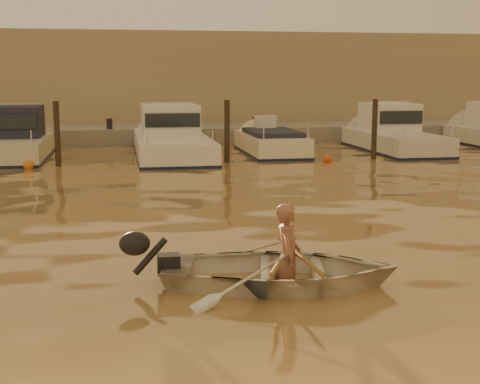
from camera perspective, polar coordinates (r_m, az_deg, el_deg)
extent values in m
plane|color=olive|center=(8.68, 15.00, -8.90)|extent=(160.00, 160.00, 0.00)
imported|color=silver|center=(8.91, 3.44, -6.72)|extent=(3.52, 2.83, 0.65)
imported|color=#925E49|center=(8.86, 4.10, -5.48)|extent=(0.44, 0.57, 1.41)
cylinder|color=brown|center=(8.86, 5.08, -5.38)|extent=(0.06, 2.10, 0.13)
cylinder|color=brown|center=(8.85, 3.78, -5.38)|extent=(0.84, 1.97, 0.13)
cylinder|color=#2D2319|center=(21.38, -15.33, 4.55)|extent=(0.18, 0.18, 2.20)
cylinder|color=#2D2319|center=(21.56, -1.12, 4.93)|extent=(0.18, 0.18, 2.20)
cylinder|color=#2D2319|center=(22.89, 11.39, 5.03)|extent=(0.18, 0.18, 2.20)
sphere|color=orange|center=(21.08, -17.60, 2.18)|extent=(0.30, 0.30, 0.30)
sphere|color=silver|center=(20.74, -4.94, 2.48)|extent=(0.30, 0.30, 0.30)
sphere|color=#C34816|center=(21.82, 7.45, 2.80)|extent=(0.30, 0.30, 0.30)
sphere|color=white|center=(23.69, 17.56, 2.97)|extent=(0.30, 0.30, 0.30)
cube|color=gray|center=(29.25, -3.12, 4.73)|extent=(52.00, 4.00, 1.00)
cube|color=#9E8466|center=(34.60, -4.29, 9.24)|extent=(46.00, 7.00, 4.80)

